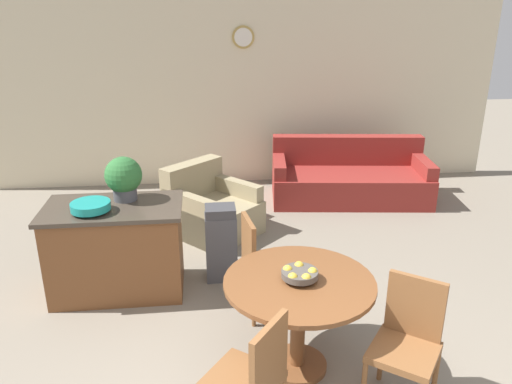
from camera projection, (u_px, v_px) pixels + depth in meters
name	position (u px, v px, depth m)	size (l,w,h in m)	color
wall_back	(236.00, 95.00, 7.48)	(8.00, 0.09, 2.70)	beige
dining_table	(299.00, 301.00, 3.63)	(1.10, 1.10, 0.76)	brown
dining_chair_near_left	(252.00, 376.00, 2.99)	(0.59, 0.59, 0.92)	brown
dining_chair_near_right	(408.00, 338.00, 3.34)	(0.59, 0.59, 0.92)	brown
dining_chair_far_side	(262.00, 261.00, 4.35)	(0.47, 0.47, 0.92)	brown
fruit_bowl	(300.00, 274.00, 3.55)	(0.26, 0.26, 0.10)	#4C4742
kitchen_island	(117.00, 249.00, 4.72)	(1.26, 0.73, 0.88)	brown
teal_bowl	(91.00, 206.00, 4.41)	(0.35, 0.35, 0.09)	teal
potted_plant	(124.00, 177.00, 4.64)	(0.35, 0.35, 0.42)	#4C4C51
trash_bin	(221.00, 243.00, 4.97)	(0.31, 0.25, 0.78)	#47474C
couch	(349.00, 179.00, 7.11)	(2.27, 1.23, 0.84)	maroon
armchair	(211.00, 210.00, 6.04)	(1.26, 1.26, 0.82)	#998966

